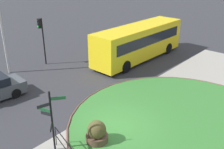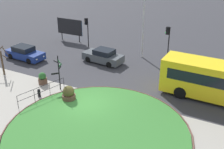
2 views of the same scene
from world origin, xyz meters
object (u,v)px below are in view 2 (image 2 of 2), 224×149
at_px(car_near_lane, 25,53).
at_px(billboard_left, 70,27).
at_px(street_tree_bare, 2,61).
at_px(traffic_light_far, 87,26).
at_px(lamppost_tall, 143,20).
at_px(signpost_directional, 59,70).
at_px(planter_near_signpost, 69,94).
at_px(car_far_lane, 103,56).
at_px(bollard_foreground, 39,93).
at_px(traffic_light_near, 168,37).
at_px(planter_kerbside, 43,79).

distance_m(car_near_lane, billboard_left, 7.65).
height_order(billboard_left, street_tree_bare, street_tree_bare).
xyz_separation_m(billboard_left, street_tree_bare, (0.43, -11.47, -0.38)).
height_order(traffic_light_far, lamppost_tall, lamppost_tall).
bearing_deg(signpost_directional, billboard_left, 121.53).
bearing_deg(planter_near_signpost, car_far_lane, 99.68).
relative_size(bollard_foreground, planter_near_signpost, 0.59).
relative_size(traffic_light_near, planter_kerbside, 3.65).
distance_m(planter_near_signpost, planter_kerbside, 3.93).
bearing_deg(traffic_light_near, street_tree_bare, 38.36).
bearing_deg(signpost_directional, bollard_foreground, -111.31).
bearing_deg(billboard_left, street_tree_bare, -88.55).
bearing_deg(car_near_lane, traffic_light_far, 61.18).
xyz_separation_m(car_near_lane, lamppost_tall, (11.06, 6.40, 3.46)).
bearing_deg(bollard_foreground, street_tree_bare, 163.09).
distance_m(planter_kerbside, street_tree_bare, 4.66).
height_order(signpost_directional, bollard_foreground, signpost_directional).
distance_m(car_far_lane, traffic_light_far, 5.55).
relative_size(signpost_directional, lamppost_tall, 0.41).
bearing_deg(traffic_light_far, car_near_lane, 54.64).
relative_size(traffic_light_far, planter_kerbside, 3.30).
distance_m(billboard_left, planter_kerbside, 12.41).
xyz_separation_m(car_far_lane, billboard_left, (-7.34, 4.42, 1.14)).
distance_m(traffic_light_far, planter_near_signpost, 12.78).
bearing_deg(street_tree_bare, car_near_lane, 105.56).
bearing_deg(traffic_light_near, traffic_light_far, -2.13).
distance_m(car_near_lane, planter_kerbside, 6.80).
relative_size(signpost_directional, bollard_foreground, 4.39).
bearing_deg(signpost_directional, traffic_light_near, 56.66).
xyz_separation_m(bollard_foreground, car_near_lane, (-6.94, 5.71, 0.31)).
bearing_deg(planter_kerbside, lamppost_tall, 62.02).
bearing_deg(street_tree_bare, bollard_foreground, -16.91).
bearing_deg(lamppost_tall, planter_kerbside, -117.98).
relative_size(car_near_lane, street_tree_bare, 1.53).
bearing_deg(car_near_lane, signpost_directional, -23.74).
bearing_deg(traffic_light_near, car_near_lane, 23.81).
distance_m(signpost_directional, lamppost_tall, 11.07).
relative_size(bollard_foreground, planter_kerbside, 0.65).
height_order(car_far_lane, planter_kerbside, car_far_lane).
bearing_deg(planter_near_signpost, traffic_light_near, 66.81).
xyz_separation_m(signpost_directional, traffic_light_far, (-3.69, 10.26, 0.83)).
xyz_separation_m(bollard_foreground, billboard_left, (-6.28, 13.24, 1.46)).
xyz_separation_m(bollard_foreground, car_far_lane, (1.07, 8.82, 0.32)).
bearing_deg(signpost_directional, planter_near_signpost, -32.97).
bearing_deg(car_near_lane, street_tree_bare, -71.38).
bearing_deg(street_tree_bare, billboard_left, 92.14).
bearing_deg(car_near_lane, lamppost_tall, 33.13).
relative_size(planter_near_signpost, street_tree_bare, 0.41).
xyz_separation_m(traffic_light_near, planter_kerbside, (-8.34, -9.52, -2.40)).
bearing_deg(lamppost_tall, billboard_left, 173.80).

